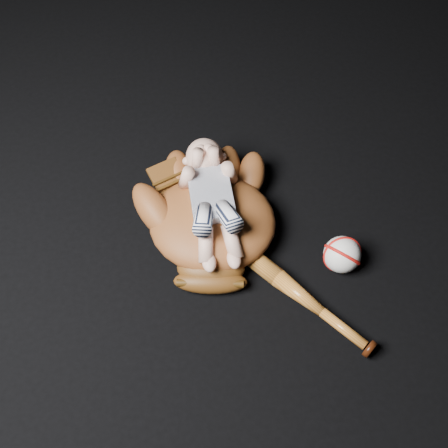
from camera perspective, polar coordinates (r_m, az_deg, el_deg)
The scene contains 4 objects.
baseball_glove at distance 1.28m, azimuth -1.18°, elevation 0.58°, with size 0.36×0.41×0.13m, color brown, non-canonical shape.
newborn_baby at distance 1.25m, azimuth -1.16°, elevation 2.23°, with size 0.15×0.33×0.14m, color #D8A38B, non-canonical shape.
baseball_bat at distance 1.25m, azimuth 6.43°, elevation -6.16°, with size 0.04×0.46×0.04m, color #A86120, non-canonical shape.
baseball at distance 1.29m, azimuth 11.91°, elevation -3.06°, with size 0.08×0.08×0.08m, color white.
Camera 1 is at (0.03, -0.59, 1.12)m, focal length 45.00 mm.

